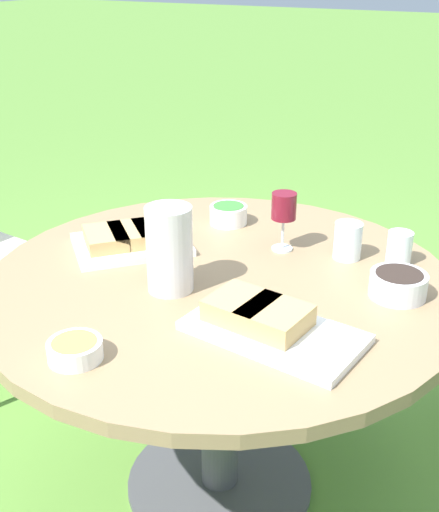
{
  "coord_description": "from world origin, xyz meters",
  "views": [
    {
      "loc": [
        -0.76,
        1.3,
        1.48
      ],
      "look_at": [
        0.0,
        0.0,
        0.78
      ],
      "focal_mm": 45.0,
      "sensor_mm": 36.0,
      "label": 1
    }
  ],
  "objects_px": {
    "water_pitcher": "(169,249)",
    "handbag": "(335,283)",
    "wine_glass": "(284,209)",
    "dining_table": "(220,315)"
  },
  "relations": [
    {
      "from": "wine_glass",
      "to": "handbag",
      "type": "height_order",
      "value": "wine_glass"
    },
    {
      "from": "dining_table",
      "to": "water_pitcher",
      "type": "bearing_deg",
      "value": 59.03
    },
    {
      "from": "water_pitcher",
      "to": "handbag",
      "type": "relative_size",
      "value": 0.6
    },
    {
      "from": "water_pitcher",
      "to": "handbag",
      "type": "xyz_separation_m",
      "value": [
        0.03,
        -1.35,
        -0.7
      ]
    },
    {
      "from": "wine_glass",
      "to": "dining_table",
      "type": "bearing_deg",
      "value": 74.49
    },
    {
      "from": "wine_glass",
      "to": "water_pitcher",
      "type": "bearing_deg",
      "value": 68.95
    },
    {
      "from": "water_pitcher",
      "to": "wine_glass",
      "type": "height_order",
      "value": "water_pitcher"
    },
    {
      "from": "wine_glass",
      "to": "handbag",
      "type": "relative_size",
      "value": 0.47
    },
    {
      "from": "dining_table",
      "to": "wine_glass",
      "type": "distance_m",
      "value": 0.35
    },
    {
      "from": "water_pitcher",
      "to": "wine_glass",
      "type": "xyz_separation_m",
      "value": [
        -0.14,
        -0.36,
        0.01
      ]
    }
  ]
}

